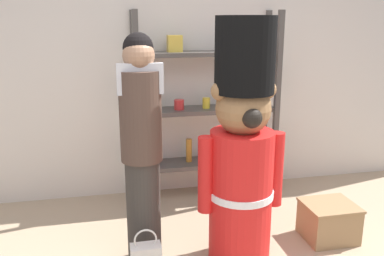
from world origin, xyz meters
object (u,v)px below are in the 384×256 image
Objects in this scene: teddy_bear_guard at (242,152)px; merchandise_shelf at (206,108)px; display_crate at (329,221)px; person_shopper at (142,146)px.

merchandise_shelf is at bearing 87.63° from teddy_bear_guard.
display_crate is at bearing 9.52° from teddy_bear_guard.
merchandise_shelf is at bearing 56.37° from person_shopper.
display_crate is at bearing 0.11° from person_shopper.
person_shopper is at bearing -123.63° from merchandise_shelf.
teddy_bear_guard reaches higher than display_crate.
merchandise_shelf is 1.03× the size of teddy_bear_guard.
teddy_bear_guard is at bearing -10.97° from person_shopper.
merchandise_shelf is 1.10× the size of person_shopper.
merchandise_shelf reaches higher than person_shopper.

